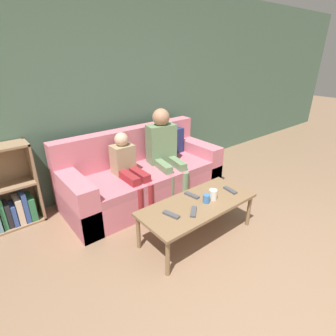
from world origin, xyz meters
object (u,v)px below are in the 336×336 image
at_px(tv_remote_0, 194,212).
at_px(tv_remote_1, 171,215).
at_px(cup_near, 206,199).
at_px(cup_far, 213,195).
at_px(tv_remote_2, 192,195).
at_px(tv_remote_3, 230,190).
at_px(bookshelf, 2,200).
at_px(person_child, 129,168).
at_px(couch, 143,176).
at_px(coffee_table, 198,206).
at_px(person_adult, 164,146).

height_order(tv_remote_0, tv_remote_1, same).
height_order(cup_near, cup_far, cup_far).
relative_size(cup_near, tv_remote_2, 0.50).
bearing_deg(tv_remote_3, bookshelf, 150.11).
bearing_deg(cup_near, tv_remote_0, -166.79).
height_order(person_child, tv_remote_3, person_child).
bearing_deg(tv_remote_2, cup_far, -62.06).
bearing_deg(person_child, couch, 24.62).
bearing_deg(coffee_table, person_adult, 71.13).
relative_size(coffee_table, cup_near, 14.17).
xyz_separation_m(person_child, tv_remote_0, (0.08, -1.02, -0.12)).
relative_size(coffee_table, tv_remote_2, 7.02).
height_order(bookshelf, person_child, person_child).
bearing_deg(bookshelf, tv_remote_1, -51.49).
height_order(cup_far, tv_remote_2, cup_far).
bearing_deg(couch, coffee_table, -92.71).
bearing_deg(person_child, cup_near, -71.77).
xyz_separation_m(coffee_table, tv_remote_0, (-0.16, -0.10, 0.05)).
relative_size(tv_remote_0, tv_remote_3, 0.91).
distance_m(cup_near, tv_remote_3, 0.37).
bearing_deg(cup_near, bookshelf, 136.59).
distance_m(cup_far, tv_remote_3, 0.28).
bearing_deg(coffee_table, couch, 87.29).
bearing_deg(tv_remote_3, person_child, 132.46).
distance_m(couch, tv_remote_1, 1.13).
distance_m(tv_remote_1, tv_remote_2, 0.42).
height_order(coffee_table, tv_remote_0, tv_remote_0).
height_order(person_child, cup_near, person_child).
bearing_deg(person_child, tv_remote_3, -54.32).
height_order(couch, tv_remote_2, couch).
relative_size(person_adult, tv_remote_0, 7.11).
xyz_separation_m(cup_near, tv_remote_2, (-0.03, 0.18, -0.03)).
distance_m(person_child, tv_remote_1, 0.94).
xyz_separation_m(tv_remote_0, tv_remote_3, (0.60, 0.05, 0.00)).
distance_m(cup_far, tv_remote_0, 0.33).
bearing_deg(couch, tv_remote_3, -70.27).
distance_m(bookshelf, tv_remote_3, 2.45).
bearing_deg(tv_remote_2, coffee_table, -115.10).
bearing_deg(tv_remote_1, person_adult, 40.44).
xyz_separation_m(couch, person_adult, (0.28, -0.08, 0.37)).
relative_size(bookshelf, tv_remote_3, 5.28).
xyz_separation_m(bookshelf, cup_near, (1.57, -1.49, 0.11)).
height_order(couch, bookshelf, bookshelf).
relative_size(coffee_table, tv_remote_0, 7.67).
height_order(coffee_table, cup_near, cup_near).
xyz_separation_m(cup_near, cup_far, (0.10, 0.00, 0.01)).
bearing_deg(cup_far, tv_remote_2, 125.14).
distance_m(coffee_table, person_adult, 1.06).
distance_m(coffee_table, tv_remote_1, 0.36).
xyz_separation_m(coffee_table, person_child, (-0.23, 0.92, 0.17)).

